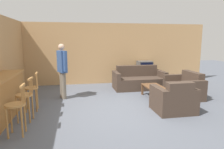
{
  "coord_description": "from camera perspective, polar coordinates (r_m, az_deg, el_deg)",
  "views": [
    {
      "loc": [
        -1.17,
        -5.04,
        1.87
      ],
      "look_at": [
        -0.08,
        0.82,
        0.85
      ],
      "focal_mm": 32.0,
      "sensor_mm": 36.0,
      "label": 1
    }
  ],
  "objects": [
    {
      "name": "ground_plane",
      "position": [
        5.5,
        2.45,
        -10.16
      ],
      "size": [
        24.0,
        24.0,
        0.0
      ],
      "primitive_type": "plane",
      "color": "#565B66"
    },
    {
      "name": "wall_back",
      "position": [
        8.7,
        -2.75,
        5.94
      ],
      "size": [
        9.4,
        0.08,
        2.6
      ],
      "color": "tan",
      "rests_on": "ground_plane"
    },
    {
      "name": "wall_left",
      "position": [
        6.68,
        -28.76,
        3.63
      ],
      "size": [
        0.08,
        8.56,
        2.6
      ],
      "color": "tan",
      "rests_on": "ground_plane"
    },
    {
      "name": "bar_chair_near",
      "position": [
        4.39,
        -25.69,
        -8.77
      ],
      "size": [
        0.39,
        0.39,
        1.03
      ],
      "color": "#B77F42",
      "rests_on": "ground_plane"
    },
    {
      "name": "bar_chair_mid",
      "position": [
        5.06,
        -23.58,
        -6.23
      ],
      "size": [
        0.41,
        0.41,
        1.03
      ],
      "color": "#B77F42",
      "rests_on": "ground_plane"
    },
    {
      "name": "bar_chair_far",
      "position": [
        5.74,
        -21.99,
        -4.3
      ],
      "size": [
        0.41,
        0.41,
        1.03
      ],
      "color": "#B77F42",
      "rests_on": "ground_plane"
    },
    {
      "name": "couch_far",
      "position": [
        7.91,
        7.64,
        -1.74
      ],
      "size": [
        1.98,
        0.94,
        0.88
      ],
      "color": "#423328",
      "rests_on": "ground_plane"
    },
    {
      "name": "armchair_near",
      "position": [
        5.54,
        17.23,
        -7.06
      ],
      "size": [
        1.0,
        0.89,
        0.86
      ],
      "color": "#423328",
      "rests_on": "ground_plane"
    },
    {
      "name": "loveseat_right",
      "position": [
        7.09,
        19.94,
        -3.59
      ],
      "size": [
        0.86,
        1.32,
        0.84
      ],
      "color": "#423328",
      "rests_on": "ground_plane"
    },
    {
      "name": "coffee_table",
      "position": [
        6.69,
        11.85,
        -3.74
      ],
      "size": [
        0.55,
        0.95,
        0.4
      ],
      "color": "brown",
      "rests_on": "ground_plane"
    },
    {
      "name": "tv_unit",
      "position": [
        8.88,
        9.21,
        -0.93
      ],
      "size": [
        1.22,
        0.51,
        0.5
      ],
      "color": "black",
      "rests_on": "ground_plane"
    },
    {
      "name": "tv",
      "position": [
        8.8,
        9.3,
        2.23
      ],
      "size": [
        0.6,
        0.52,
        0.49
      ],
      "color": "#4C4C4C",
      "rests_on": "tv_unit"
    },
    {
      "name": "book_on_table",
      "position": [
        6.71,
        11.97,
        -3.06
      ],
      "size": [
        0.21,
        0.17,
        0.03
      ],
      "color": "black",
      "rests_on": "coffee_table"
    },
    {
      "name": "person_by_window",
      "position": [
        6.56,
        -14.03,
        1.8
      ],
      "size": [
        0.35,
        0.56,
        1.77
      ],
      "color": "#756B5B",
      "rests_on": "ground_plane"
    }
  ]
}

